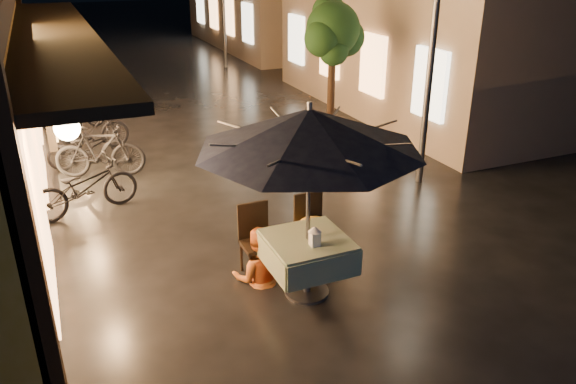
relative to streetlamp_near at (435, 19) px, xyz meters
name	(u,v)px	position (x,y,z in m)	size (l,w,h in m)	color
ground	(323,264)	(-3.00, -2.00, -2.92)	(90.00, 90.00, 0.00)	black
street_tree	(333,33)	(-0.59, 2.51, -0.50)	(1.43, 1.20, 3.15)	black
streetlamp_near	(435,19)	(0.00, 0.00, 0.00)	(0.36, 0.36, 4.23)	#59595E
cafe_table	(307,252)	(-3.51, -2.55, -2.33)	(0.99, 0.99, 0.78)	#59595E
patio_umbrella	(309,129)	(-3.51, -2.55, -0.77)	(2.63, 2.63, 2.46)	#59595E
cafe_chair_left	(256,236)	(-3.91, -1.81, -2.38)	(0.42, 0.42, 0.97)	black
cafe_chair_right	(311,225)	(-3.11, -1.81, -2.38)	(0.42, 0.42, 0.97)	black
table_lantern	(315,235)	(-3.51, -2.74, -2.00)	(0.16, 0.16, 0.25)	white
person_orange	(258,229)	(-3.95, -2.00, -2.18)	(0.71, 0.56, 1.47)	orange
person_yellow	(313,219)	(-3.14, -1.95, -2.22)	(0.90, 0.52, 1.40)	yellow
bicycle_0	(85,187)	(-5.82, 1.00, -2.46)	(0.61, 1.75, 0.92)	black
bicycle_1	(100,151)	(-5.41, 2.59, -2.42)	(0.47, 1.66, 1.00)	black
bicycle_2	(88,148)	(-5.59, 3.20, -2.51)	(0.54, 1.54, 0.81)	black
bicycle_3	(91,130)	(-5.42, 4.20, -2.44)	(0.45, 1.58, 0.95)	black
bicycle_4	(73,113)	(-5.66, 6.06, -2.52)	(0.53, 1.52, 0.80)	black
bicycle_5	(89,99)	(-5.22, 6.70, -2.38)	(0.51, 1.80, 1.08)	black
bicycle_6	(74,92)	(-5.50, 7.93, -2.45)	(0.62, 1.79, 0.94)	black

